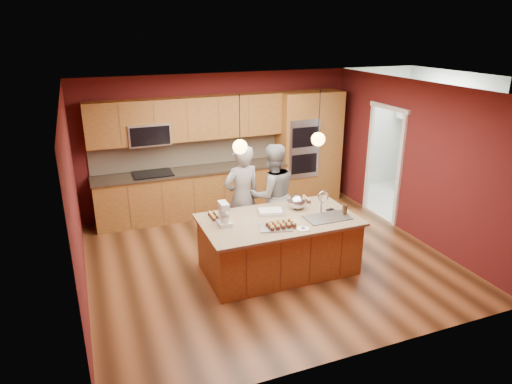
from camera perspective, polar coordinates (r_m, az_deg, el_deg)
name	(u,v)px	position (r m, az deg, el deg)	size (l,w,h in m)	color
floor	(267,258)	(7.46, 1.37, -8.26)	(5.50, 5.50, 0.00)	#402412
ceiling	(268,89)	(6.62, 1.57, 12.79)	(5.50, 5.50, 0.00)	white
wall_back	(219,142)	(9.18, -4.63, 6.23)	(5.50, 5.50, 0.00)	#521616
wall_front	(361,250)	(4.89, 12.99, -7.08)	(5.50, 5.50, 0.00)	#521616
wall_left	(74,203)	(6.43, -21.76, -1.32)	(5.00, 5.00, 0.00)	#521616
wall_right	(415,161)	(8.34, 19.20, 3.73)	(5.00, 5.00, 0.00)	#521616
cabinet_run	(190,167)	(8.88, -8.29, 3.14)	(3.74, 0.64, 2.30)	brown
oven_column	(308,147)	(9.64, 6.54, 5.61)	(1.30, 0.62, 2.30)	brown
doorway_trim	(384,165)	(9.00, 15.66, 3.27)	(0.08, 1.11, 2.20)	white
laundry_room	(442,109)	(10.14, 22.27, 9.60)	(2.60, 2.70, 2.70)	beige
pendant_left	(240,146)	(6.19, -2.01, 5.71)	(0.20, 0.20, 0.80)	black
pendant_right	(318,139)	(6.67, 7.77, 6.59)	(0.20, 0.20, 0.80)	black
island	(280,244)	(6.95, 2.96, -6.47)	(2.31, 1.29, 1.23)	brown
person_left	(242,198)	(7.44, -1.77, -0.76)	(0.65, 0.43, 1.79)	black
person_right	(272,195)	(7.63, 2.02, -0.37)	(0.85, 0.66, 1.75)	gray
stand_mixer	(224,215)	(6.53, -4.04, -2.92)	(0.18, 0.25, 0.34)	white
sheet_cake	(271,212)	(6.96, 1.84, -2.46)	(0.46, 0.38, 0.05)	silver
cooling_rack	(275,227)	(6.47, 2.37, -4.41)	(0.45, 0.32, 0.02)	#A2A6A9
mixing_bowl	(297,202)	(7.12, 5.20, -1.28)	(0.27, 0.27, 0.23)	silver
plate	(303,229)	(6.45, 5.91, -4.61)	(0.18, 0.18, 0.01)	white
tumbler	(345,209)	(7.03, 11.03, -2.15)	(0.08, 0.08, 0.15)	#362412
phone	(330,210)	(7.17, 9.24, -2.18)	(0.13, 0.07, 0.01)	black
cupcakes_left	(217,215)	(6.83, -4.91, -2.90)	(0.23, 0.30, 0.07)	tan
cupcakes_rack	(281,224)	(6.46, 3.15, -4.01)	(0.42, 0.25, 0.08)	tan
cupcakes_right	(299,200)	(7.40, 5.41, -1.03)	(0.34, 0.26, 0.08)	tan
washer	(439,180)	(10.12, 21.85, 1.44)	(0.68, 0.71, 1.10)	white
dryer	(416,173)	(10.67, 19.33, 2.22)	(0.58, 0.60, 0.94)	white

